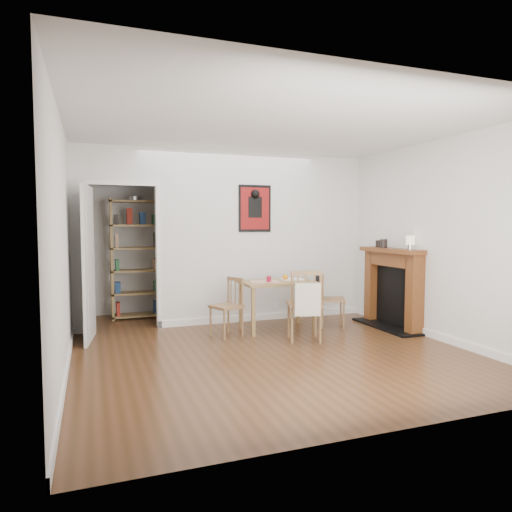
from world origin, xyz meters
name	(u,v)px	position (x,y,z in m)	size (l,w,h in m)	color
ground	(261,344)	(0.00, 0.00, 0.00)	(5.20, 5.20, 0.00)	#54301B
room_shell	(236,238)	(0.10, 1.34, 1.30)	(5.20, 5.20, 5.20)	silver
dining_table	(277,287)	(0.50, 0.66, 0.62)	(1.03, 0.65, 0.70)	olive
chair_left	(226,307)	(-0.29, 0.55, 0.39)	(0.51, 0.51, 0.79)	olive
chair_right	(331,299)	(1.32, 0.59, 0.41)	(0.55, 0.52, 0.79)	olive
chair_front	(304,305)	(0.59, -0.02, 0.47)	(0.58, 0.62, 0.93)	olive
bookshelf	(137,259)	(-1.30, 2.24, 0.94)	(0.81, 0.32, 1.91)	olive
fireplace	(393,285)	(2.16, 0.25, 0.62)	(0.45, 1.25, 1.16)	brown
red_glass	(269,279)	(0.34, 0.59, 0.74)	(0.07, 0.07, 0.09)	maroon
orange_fruit	(285,277)	(0.64, 0.70, 0.74)	(0.08, 0.08, 0.08)	orange
placemat	(265,281)	(0.32, 0.67, 0.70)	(0.42, 0.31, 0.00)	beige
notebook	(291,279)	(0.76, 0.76, 0.71)	(0.31, 0.23, 0.02)	white
mantel_lamp	(410,241)	(2.13, -0.16, 1.28)	(0.12, 0.12, 0.19)	silver
ceramic_jar_a	(384,244)	(2.07, 0.37, 1.22)	(0.11, 0.11, 0.13)	black
ceramic_jar_b	(378,244)	(2.14, 0.61, 1.21)	(0.08, 0.08, 0.11)	black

